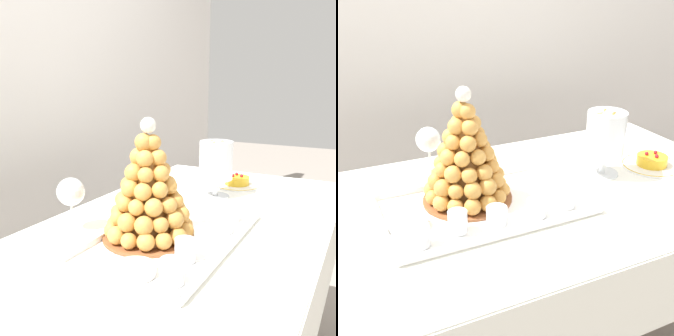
# 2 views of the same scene
# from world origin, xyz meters

# --- Properties ---
(buffet_table) EXTENTS (1.35, 0.83, 0.73)m
(buffet_table) POSITION_xyz_m (0.00, 0.00, 0.64)
(buffet_table) COLOR brown
(buffet_table) RESTS_ON ground_plane
(serving_tray) EXTENTS (0.59, 0.35, 0.02)m
(serving_tray) POSITION_xyz_m (-0.22, -0.02, 0.74)
(serving_tray) COLOR white
(serving_tray) RESTS_ON buffet_table
(croquembouche) EXTENTS (0.26, 0.26, 0.34)m
(croquembouche) POSITION_xyz_m (-0.26, 0.03, 0.87)
(croquembouche) COLOR brown
(croquembouche) RESTS_ON serving_tray
(dessert_cup_left) EXTENTS (0.05, 0.05, 0.06)m
(dessert_cup_left) POSITION_xyz_m (-0.44, -0.14, 0.76)
(dessert_cup_left) COLOR silver
(dessert_cup_left) RESTS_ON serving_tray
(dessert_cup_mid_left) EXTENTS (0.05, 0.05, 0.06)m
(dessert_cup_mid_left) POSITION_xyz_m (-0.34, -0.12, 0.77)
(dessert_cup_mid_left) COLOR silver
(dessert_cup_mid_left) RESTS_ON serving_tray
(dessert_cup_centre) EXTENTS (0.06, 0.06, 0.05)m
(dessert_cup_centre) POSITION_xyz_m (-0.23, -0.12, 0.76)
(dessert_cup_centre) COLOR silver
(dessert_cup_centre) RESTS_ON serving_tray
(dessert_cup_mid_right) EXTENTS (0.06, 0.06, 0.05)m
(dessert_cup_mid_right) POSITION_xyz_m (-0.12, -0.13, 0.76)
(dessert_cup_mid_right) COLOR silver
(dessert_cup_mid_right) RESTS_ON serving_tray
(dessert_cup_right) EXTENTS (0.06, 0.06, 0.05)m
(dessert_cup_right) POSITION_xyz_m (-0.01, -0.12, 0.76)
(dessert_cup_right) COLOR silver
(dessert_cup_right) RESTS_ON serving_tray
(creme_brulee_ramekin) EXTENTS (0.10, 0.10, 0.02)m
(creme_brulee_ramekin) POSITION_xyz_m (-0.45, -0.04, 0.75)
(creme_brulee_ramekin) COLOR white
(creme_brulee_ramekin) RESTS_ON serving_tray
(macaron_goblet) EXTENTS (0.13, 0.13, 0.23)m
(macaron_goblet) POSITION_xyz_m (0.23, 0.02, 0.87)
(macaron_goblet) COLOR white
(macaron_goblet) RESTS_ON buffet_table
(fruit_tart_plate) EXTENTS (0.21, 0.21, 0.05)m
(fruit_tart_plate) POSITION_xyz_m (0.42, -0.00, 0.74)
(fruit_tart_plate) COLOR white
(fruit_tart_plate) RESTS_ON buffet_table
(wine_glass) EXTENTS (0.08, 0.08, 0.16)m
(wine_glass) POSITION_xyz_m (-0.30, 0.28, 0.85)
(wine_glass) COLOR silver
(wine_glass) RESTS_ON buffet_table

